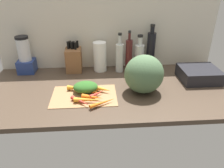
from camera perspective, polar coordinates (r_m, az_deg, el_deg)
ground_plane at (r=149.37cm, az=-0.18°, el=-1.41°), size 170.00×80.00×3.00cm
wall_back at (r=173.92cm, az=-1.11°, el=13.99°), size 170.00×3.00×60.00cm
cutting_board at (r=139.61cm, az=-7.28°, el=-3.00°), size 40.85×27.16×0.80cm
carrot_0 at (r=145.64cm, az=-5.69°, el=-0.70°), size 13.05×4.60×2.85cm
carrot_1 at (r=136.93cm, az=-4.06°, el=-2.61°), size 10.31×9.76×2.83cm
carrot_2 at (r=144.95cm, az=-9.21°, el=-1.01°), size 12.83×5.24×3.19cm
carrot_3 at (r=131.18cm, az=-6.26°, el=-4.14°), size 17.35×4.33×3.02cm
carrot_4 at (r=139.99cm, az=-5.60°, el=-1.93°), size 14.55×8.53×2.90cm
carrot_5 at (r=141.37cm, az=-2.34°, el=-1.38°), size 11.24×7.82×3.42cm
carrot_6 at (r=133.47cm, az=-5.05°, el=-3.45°), size 14.09×6.63×3.10cm
carrot_7 at (r=130.84cm, az=-8.25°, el=-4.47°), size 12.55×11.50×2.62cm
carrot_8 at (r=128.48cm, az=-2.40°, el=-4.87°), size 16.37×10.30×2.46cm
carrot_greens_pile at (r=141.58cm, az=-6.93°, el=-0.77°), size 15.88×12.21×6.72cm
winter_squash at (r=139.58cm, az=8.36°, el=2.55°), size 25.04×22.77×25.05cm
knife_block at (r=173.88cm, az=-9.94°, el=6.44°), size 11.75×15.62×23.38cm
blender_appliance at (r=179.52cm, az=-21.77°, el=6.53°), size 12.49×12.49×28.44cm
paper_towel_roll at (r=170.53cm, az=-3.18°, el=7.15°), size 10.03×10.03×22.93cm
bottle_0 at (r=168.65cm, az=1.99°, el=7.09°), size 6.05×6.05×30.41cm
bottle_1 at (r=169.39cm, az=4.42°, el=7.53°), size 5.14×5.14×31.94cm
bottle_2 at (r=172.68cm, az=7.10°, el=7.24°), size 7.32×7.32×28.32cm
bottle_3 at (r=176.43cm, az=10.10°, el=8.79°), size 6.57×6.57×35.21cm
dish_rack at (r=169.37cm, az=21.77°, el=2.41°), size 26.75×24.04×8.88cm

